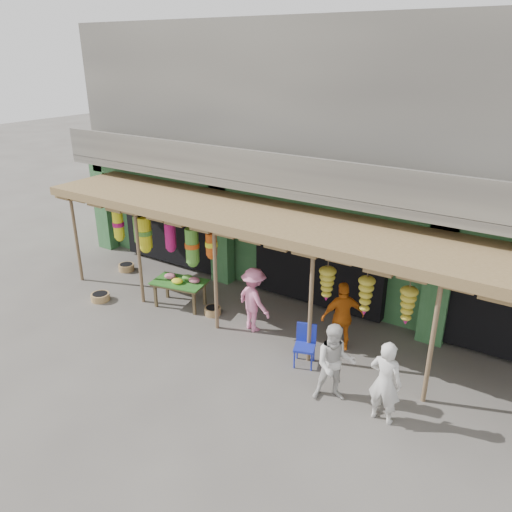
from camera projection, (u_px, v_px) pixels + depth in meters
The scene contains 12 objects.
ground at pixel (274, 342), 11.57m from camera, with size 80.00×80.00×0.00m, color #514C47.
building at pixel (365, 161), 14.04m from camera, with size 16.40×6.80×7.00m.
awning at pixel (288, 226), 11.28m from camera, with size 14.00×2.70×2.79m.
flower_table at pixel (180, 283), 12.99m from camera, with size 1.51×1.07×0.83m.
blue_chair at pixel (305, 342), 10.64m from camera, with size 0.55×0.55×0.90m.
basket_left at pixel (126, 267), 15.30m from camera, with size 0.48×0.48×0.20m, color olive.
basket_mid at pixel (100, 297), 13.47m from camera, with size 0.50×0.50×0.19m, color olive.
basket_right at pixel (213, 311), 12.76m from camera, with size 0.43×0.43×0.19m, color olive.
person_front at pixel (385, 382), 8.85m from camera, with size 0.60×0.39×1.64m, color silver.
person_right at pixel (335, 363), 9.40m from camera, with size 0.78×0.61×1.61m, color silver.
person_vendor at pixel (343, 317), 11.00m from camera, with size 0.97×0.40×1.65m, color #CE6413.
person_shopper at pixel (254, 300), 11.81m from camera, with size 1.03×0.59×1.60m, color pink.
Camera 1 is at (5.09, -8.53, 6.28)m, focal length 35.00 mm.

